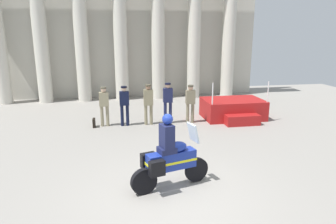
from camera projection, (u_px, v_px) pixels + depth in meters
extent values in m
plane|color=gray|center=(172.00, 195.00, 7.27)|extent=(28.47, 28.47, 0.00)
cube|color=beige|center=(120.00, 30.00, 17.81)|extent=(16.38, 0.30, 7.73)
cylinder|color=beige|center=(40.00, 38.00, 16.28)|extent=(0.74, 0.74, 6.92)
cylinder|color=beige|center=(81.00, 38.00, 16.63)|extent=(0.74, 0.74, 6.92)
cylinder|color=beige|center=(120.00, 38.00, 16.99)|extent=(0.74, 0.74, 6.92)
cylinder|color=beige|center=(158.00, 38.00, 17.34)|extent=(0.74, 0.74, 6.92)
cylinder|color=beige|center=(194.00, 38.00, 17.70)|extent=(0.74, 0.74, 6.92)
cylinder|color=beige|center=(229.00, 38.00, 18.05)|extent=(0.74, 0.74, 6.92)
cube|color=#A51919|center=(233.00, 109.00, 13.81)|extent=(2.61, 1.75, 0.85)
cube|color=#A51919|center=(242.00, 120.00, 12.79)|extent=(1.44, 0.50, 0.43)
cylinder|color=silver|center=(213.00, 94.00, 12.62)|extent=(0.05, 0.05, 0.90)
cylinder|color=silver|center=(268.00, 92.00, 13.04)|extent=(0.05, 0.05, 0.90)
cylinder|color=gray|center=(102.00, 116.00, 12.57)|extent=(0.13, 0.13, 0.84)
cylinder|color=gray|center=(108.00, 116.00, 12.60)|extent=(0.13, 0.13, 0.84)
cube|color=gray|center=(104.00, 99.00, 12.41)|extent=(0.38, 0.22, 0.57)
sphere|color=beige|center=(103.00, 90.00, 12.31)|extent=(0.21, 0.21, 0.21)
cylinder|color=brown|center=(103.00, 88.00, 12.29)|extent=(0.24, 0.24, 0.06)
cylinder|color=black|center=(122.00, 116.00, 12.62)|extent=(0.13, 0.13, 0.87)
cylinder|color=black|center=(128.00, 115.00, 12.66)|extent=(0.13, 0.13, 0.87)
cube|color=black|center=(124.00, 98.00, 12.46)|extent=(0.38, 0.22, 0.56)
sphere|color=beige|center=(124.00, 89.00, 12.37)|extent=(0.21, 0.21, 0.21)
cylinder|color=black|center=(124.00, 87.00, 12.35)|extent=(0.24, 0.24, 0.06)
cylinder|color=#847A5B|center=(146.00, 115.00, 12.79)|extent=(0.13, 0.13, 0.83)
cylinder|color=#847A5B|center=(151.00, 115.00, 12.83)|extent=(0.13, 0.13, 0.83)
cube|color=#847A5B|center=(148.00, 97.00, 12.62)|extent=(0.38, 0.22, 0.64)
sphere|color=#997056|center=(148.00, 87.00, 12.52)|extent=(0.21, 0.21, 0.21)
cylinder|color=#4F4937|center=(148.00, 85.00, 12.50)|extent=(0.24, 0.24, 0.06)
cylinder|color=#191E42|center=(165.00, 113.00, 12.93)|extent=(0.13, 0.13, 0.92)
cylinder|color=#191E42|center=(170.00, 113.00, 12.97)|extent=(0.13, 0.13, 0.92)
cube|color=#191E42|center=(168.00, 95.00, 12.76)|extent=(0.38, 0.22, 0.59)
sphere|color=tan|center=(168.00, 86.00, 12.66)|extent=(0.21, 0.21, 0.21)
cylinder|color=black|center=(168.00, 84.00, 12.64)|extent=(0.24, 0.24, 0.06)
cylinder|color=#7A7056|center=(188.00, 113.00, 13.04)|extent=(0.13, 0.13, 0.84)
cylinder|color=#7A7056|center=(193.00, 113.00, 13.08)|extent=(0.13, 0.13, 0.84)
cube|color=#7A7056|center=(190.00, 97.00, 12.88)|extent=(0.38, 0.22, 0.57)
sphere|color=tan|center=(191.00, 88.00, 12.79)|extent=(0.21, 0.21, 0.21)
cylinder|color=#494334|center=(191.00, 86.00, 12.77)|extent=(0.24, 0.24, 0.06)
cylinder|color=black|center=(196.00, 170.00, 7.88)|extent=(0.64, 0.28, 0.64)
cylinder|color=black|center=(144.00, 181.00, 7.26)|extent=(0.65, 0.31, 0.64)
cube|color=navy|center=(171.00, 160.00, 7.47)|extent=(1.28, 0.66, 0.44)
ellipsoid|color=navy|center=(177.00, 147.00, 7.46)|extent=(0.59, 0.45, 0.26)
cube|color=yellow|center=(171.00, 161.00, 7.48)|extent=(1.30, 0.67, 0.06)
cube|color=silver|center=(193.00, 133.00, 7.58)|extent=(0.26, 0.43, 0.47)
cube|color=black|center=(148.00, 160.00, 7.48)|extent=(0.40, 0.27, 0.36)
cube|color=black|center=(157.00, 168.00, 7.03)|extent=(0.40, 0.27, 0.36)
cube|color=#191E42|center=(167.00, 150.00, 7.35)|extent=(0.48, 0.44, 0.14)
cube|color=#191E42|center=(167.00, 136.00, 7.26)|extent=(0.35, 0.42, 0.56)
sphere|color=navy|center=(168.00, 119.00, 7.17)|extent=(0.26, 0.26, 0.26)
cube|color=black|center=(94.00, 123.00, 12.50)|extent=(0.10, 0.32, 0.36)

